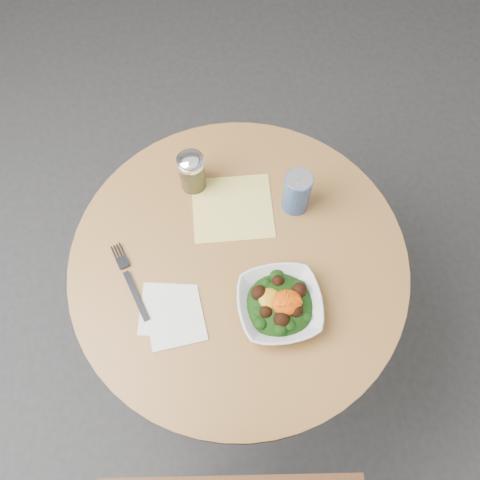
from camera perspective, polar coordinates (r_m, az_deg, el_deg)
The scene contains 8 objects.
ground at distance 2.12m, azimuth -0.10°, elevation -9.99°, with size 6.00×6.00×0.00m, color #2D2D2F.
table at distance 1.59m, azimuth -0.14°, elevation -5.02°, with size 0.90×0.90×0.75m.
cloth_napkin at distance 1.48m, azimuth -0.80°, elevation 3.43°, with size 0.22×0.20×0.00m, color yellow.
paper_napkins at distance 1.37m, azimuth -7.30°, elevation -7.89°, with size 0.17×0.19×0.00m.
salad_bowl at distance 1.34m, azimuth 4.25°, elevation -6.91°, with size 0.22×0.22×0.08m.
fork at distance 1.42m, azimuth -11.73°, elevation -4.07°, with size 0.08×0.23×0.00m.
spice_shaker at distance 1.46m, azimuth -5.16°, elevation 7.27°, with size 0.08×0.08×0.14m.
beverage_can at distance 1.43m, azimuth 6.08°, elevation 5.11°, with size 0.07×0.07×0.14m.
Camera 1 is at (-0.09, -0.52, 2.06)m, focal length 40.00 mm.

